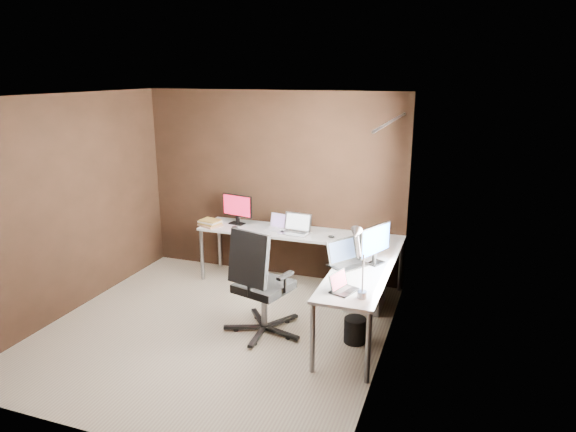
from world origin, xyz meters
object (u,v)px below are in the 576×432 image
(monitor_left, at_px, (237,207))
(monitor_right, at_px, (375,242))
(laptop_black_big, at_px, (346,259))
(laptop_black_small, at_px, (342,287))
(wastebasket, at_px, (355,330))
(desk_lamp, at_px, (358,253))
(laptop_white, at_px, (278,226))
(drawer_pedestal, at_px, (365,283))
(book_stack, at_px, (210,223))
(laptop_silver, at_px, (296,229))
(office_chair, at_px, (262,303))

(monitor_left, relative_size, monitor_right, 0.96)
(laptop_black_big, relative_size, laptop_black_small, 1.60)
(laptop_black_big, height_order, laptop_black_small, laptop_black_big)
(laptop_black_small, bearing_deg, wastebasket, 9.76)
(desk_lamp, bearing_deg, laptop_white, 143.99)
(laptop_black_big, bearing_deg, drawer_pedestal, 22.71)
(monitor_right, distance_m, wastebasket, 0.95)
(wastebasket, bearing_deg, book_stack, 153.95)
(laptop_silver, xyz_separation_m, laptop_black_small, (0.99, -1.57, -0.01))
(laptop_white, relative_size, office_chair, 0.28)
(book_stack, relative_size, office_chair, 0.29)
(laptop_white, xyz_separation_m, laptop_silver, (0.26, -0.06, 0.01))
(book_stack, bearing_deg, drawer_pedestal, -5.52)
(laptop_black_small, bearing_deg, laptop_white, 56.57)
(monitor_left, bearing_deg, laptop_white, 5.61)
(wastebasket, bearing_deg, laptop_black_small, -99.37)
(laptop_black_small, xyz_separation_m, book_stack, (-2.17, 1.48, 0.00))
(monitor_left, relative_size, desk_lamp, 0.71)
(laptop_black_small, xyz_separation_m, office_chair, (-0.93, 0.25, -0.42))
(desk_lamp, bearing_deg, book_stack, 160.91)
(drawer_pedestal, height_order, laptop_white, laptop_white)
(drawer_pedestal, xyz_separation_m, monitor_right, (0.16, -0.44, 0.67))
(monitor_right, bearing_deg, laptop_silver, 81.61)
(monitor_right, height_order, desk_lamp, desk_lamp)
(monitor_right, distance_m, laptop_white, 1.63)
(laptop_silver, xyz_separation_m, laptop_black_big, (0.87, -0.89, 0.00))
(drawer_pedestal, relative_size, laptop_black_small, 1.96)
(desk_lamp, bearing_deg, monitor_left, 153.34)
(laptop_white, xyz_separation_m, book_stack, (-0.92, -0.15, -0.00))
(laptop_black_big, bearing_deg, monitor_right, -29.93)
(laptop_black_small, bearing_deg, laptop_silver, 51.26)
(wastebasket, bearing_deg, laptop_silver, 131.51)
(drawer_pedestal, xyz_separation_m, book_stack, (-2.16, 0.21, 0.47))
(laptop_white, height_order, desk_lamp, desk_lamp)
(drawer_pedestal, xyz_separation_m, desk_lamp, (0.15, -1.30, 0.84))
(desk_lamp, relative_size, wastebasket, 2.45)
(drawer_pedestal, bearing_deg, laptop_black_small, -89.71)
(drawer_pedestal, bearing_deg, office_chair, -132.15)
(drawer_pedestal, distance_m, laptop_white, 1.38)
(monitor_left, distance_m, wastebasket, 2.47)
(laptop_black_small, distance_m, wastebasket, 0.75)
(monitor_right, relative_size, laptop_black_small, 1.56)
(laptop_silver, bearing_deg, monitor_right, -27.68)
(drawer_pedestal, relative_size, office_chair, 0.50)
(laptop_black_big, xyz_separation_m, book_stack, (-2.04, 0.79, -0.01))
(laptop_black_big, bearing_deg, laptop_silver, 78.39)
(drawer_pedestal, bearing_deg, laptop_black_big, -101.35)
(monitor_left, xyz_separation_m, laptop_white, (0.62, -0.07, -0.18))
(monitor_left, xyz_separation_m, monitor_right, (2.02, -0.87, 0.01))
(drawer_pedestal, height_order, laptop_silver, laptop_silver)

